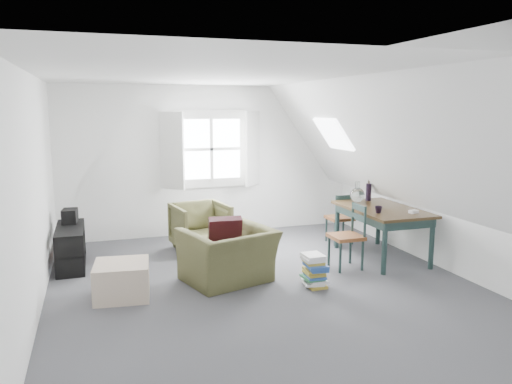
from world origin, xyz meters
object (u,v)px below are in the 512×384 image
object	(u,v)px
armchair_near	(228,281)
magazine_stack	(314,270)
armchair_far	(201,250)
dining_table	(382,214)
dining_chair_far	(341,217)
media_shelf	(71,249)
dining_chair_near	(348,235)
ottoman	(122,280)

from	to	relation	value
armchair_near	magazine_stack	size ratio (longest dim) A/B	2.58
armchair_near	armchair_far	distance (m)	1.50
armchair_far	magazine_stack	world-z (taller)	magazine_stack
magazine_stack	dining_table	bearing A→B (deg)	29.06
magazine_stack	dining_chair_far	bearing A→B (deg)	53.84
dining_table	media_shelf	size ratio (longest dim) A/B	1.37
dining_chair_far	dining_chair_near	xyz separation A→B (m)	(-0.49, -1.15, 0.03)
armchair_far	media_shelf	distance (m)	1.88
armchair_near	ottoman	bearing A→B (deg)	-11.67
magazine_stack	media_shelf	bearing A→B (deg)	148.78
ottoman	dining_chair_far	distance (m)	3.68
dining_table	dining_chair_near	size ratio (longest dim) A/B	1.70
media_shelf	magazine_stack	bearing A→B (deg)	-30.19
dining_chair_far	media_shelf	xyz separation A→B (m)	(-4.03, 0.04, -0.17)
dining_table	dining_chair_near	bearing A→B (deg)	-154.84
armchair_near	armchair_far	size ratio (longest dim) A/B	1.30
dining_chair_far	media_shelf	world-z (taller)	dining_chair_far
armchair_near	dining_chair_near	size ratio (longest dim) A/B	1.19
ottoman	dining_table	distance (m)	3.67
ottoman	media_shelf	world-z (taller)	media_shelf
armchair_far	dining_table	world-z (taller)	dining_table
ottoman	magazine_stack	xyz separation A→B (m)	(2.22, -0.37, -0.00)
armchair_near	magazine_stack	xyz separation A→B (m)	(0.94, -0.49, 0.20)
armchair_far	ottoman	bearing A→B (deg)	-137.41
armchair_far	dining_chair_near	bearing A→B (deg)	-50.72
dining_chair_far	dining_chair_near	distance (m)	1.25
dining_chair_far	ottoman	bearing A→B (deg)	41.09
armchair_near	magazine_stack	bearing A→B (deg)	135.76
dining_chair_near	media_shelf	distance (m)	3.74
armchair_near	dining_chair_far	size ratio (longest dim) A/B	1.28
armchair_far	ottoman	distance (m)	2.05
dining_chair_far	magazine_stack	bearing A→B (deg)	74.36
dining_table	media_shelf	world-z (taller)	dining_table
dining_chair_near	dining_table	bearing A→B (deg)	130.98
armchair_far	dining_table	bearing A→B (deg)	-36.80
armchair_far	armchair_near	bearing A→B (deg)	-98.58
armchair_near	dining_table	world-z (taller)	dining_table
magazine_stack	dining_chair_near	bearing A→B (deg)	35.20
dining_table	ottoman	bearing A→B (deg)	-169.94
media_shelf	armchair_near	bearing A→B (deg)	-32.00
magazine_stack	ottoman	bearing A→B (deg)	170.48
dining_table	dining_chair_near	xyz separation A→B (m)	(-0.67, -0.26, -0.19)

